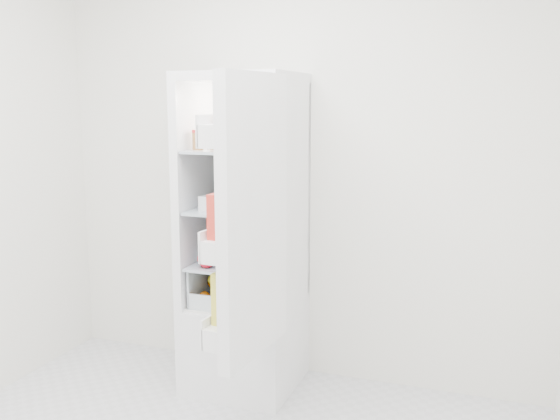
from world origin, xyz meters
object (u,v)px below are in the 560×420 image
at_px(refrigerator, 247,273).
at_px(mushroom_bowl, 216,253).
at_px(red_cabbage, 243,249).
at_px(fridge_door, 248,224).

distance_m(refrigerator, mushroom_bowl, 0.21).
distance_m(refrigerator, red_cabbage, 0.23).
bearing_deg(mushroom_bowl, red_cabbage, -22.12).
height_order(refrigerator, fridge_door, refrigerator).
bearing_deg(refrigerator, mushroom_bowl, -158.20).
relative_size(refrigerator, red_cabbage, 9.60).
relative_size(mushroom_bowl, fridge_door, 0.12).
height_order(refrigerator, red_cabbage, refrigerator).
bearing_deg(refrigerator, red_cabbage, -76.43).
distance_m(mushroom_bowl, fridge_door, 0.79).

